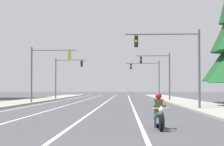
{
  "coord_description": "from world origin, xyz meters",
  "views": [
    {
      "loc": [
        2.49,
        -8.37,
        1.63
      ],
      "look_at": [
        1.54,
        21.94,
        2.76
      ],
      "focal_mm": 67.22,
      "sensor_mm": 36.0,
      "label": 1
    }
  ],
  "objects_px": {
    "traffic_signal_mid_right": "(160,70)",
    "traffic_signal_mid_left": "(64,72)",
    "motorcycle_with_rider": "(159,115)",
    "traffic_signal_near_right": "(177,56)",
    "traffic_signal_far_right": "(149,73)",
    "traffic_signal_near_left": "(44,66)"
  },
  "relations": [
    {
      "from": "motorcycle_with_rider",
      "to": "traffic_signal_far_right",
      "type": "distance_m",
      "value": 52.93
    },
    {
      "from": "traffic_signal_mid_left",
      "to": "traffic_signal_far_right",
      "type": "xyz_separation_m",
      "value": [
        12.97,
        8.02,
        0.06
      ]
    },
    {
      "from": "traffic_signal_near_right",
      "to": "traffic_signal_mid_right",
      "type": "bearing_deg",
      "value": 88.82
    },
    {
      "from": "traffic_signal_mid_right",
      "to": "traffic_signal_mid_left",
      "type": "height_order",
      "value": "same"
    },
    {
      "from": "motorcycle_with_rider",
      "to": "traffic_signal_near_right",
      "type": "bearing_deg",
      "value": 80.28
    },
    {
      "from": "motorcycle_with_rider",
      "to": "traffic_signal_near_left",
      "type": "xyz_separation_m",
      "value": [
        -10.22,
        28.86,
        3.52
      ]
    },
    {
      "from": "traffic_signal_mid_left",
      "to": "motorcycle_with_rider",
      "type": "bearing_deg",
      "value": -77.01
    },
    {
      "from": "traffic_signal_mid_left",
      "to": "traffic_signal_far_right",
      "type": "bearing_deg",
      "value": 31.74
    },
    {
      "from": "motorcycle_with_rider",
      "to": "traffic_signal_far_right",
      "type": "bearing_deg",
      "value": 87.12
    },
    {
      "from": "traffic_signal_near_right",
      "to": "traffic_signal_mid_right",
      "type": "height_order",
      "value": "same"
    },
    {
      "from": "traffic_signal_near_left",
      "to": "traffic_signal_far_right",
      "type": "distance_m",
      "value": 27.13
    },
    {
      "from": "traffic_signal_far_right",
      "to": "traffic_signal_mid_left",
      "type": "bearing_deg",
      "value": -148.26
    },
    {
      "from": "traffic_signal_near_right",
      "to": "traffic_signal_near_left",
      "type": "height_order",
      "value": "same"
    },
    {
      "from": "traffic_signal_near_right",
      "to": "traffic_signal_far_right",
      "type": "distance_m",
      "value": 37.2
    },
    {
      "from": "motorcycle_with_rider",
      "to": "traffic_signal_far_right",
      "type": "height_order",
      "value": "traffic_signal_far_right"
    },
    {
      "from": "traffic_signal_mid_right",
      "to": "traffic_signal_far_right",
      "type": "bearing_deg",
      "value": 91.62
    },
    {
      "from": "traffic_signal_near_right",
      "to": "traffic_signal_far_right",
      "type": "xyz_separation_m",
      "value": [
        -0.0,
        37.2,
        -0.01
      ]
    },
    {
      "from": "traffic_signal_near_right",
      "to": "traffic_signal_near_left",
      "type": "distance_m",
      "value": 18.53
    },
    {
      "from": "traffic_signal_mid_right",
      "to": "traffic_signal_mid_left",
      "type": "relative_size",
      "value": 1.0
    },
    {
      "from": "traffic_signal_mid_left",
      "to": "traffic_signal_far_right",
      "type": "height_order",
      "value": "same"
    },
    {
      "from": "traffic_signal_mid_right",
      "to": "traffic_signal_mid_left",
      "type": "xyz_separation_m",
      "value": [
        -13.42,
        7.77,
        0.02
      ]
    },
    {
      "from": "motorcycle_with_rider",
      "to": "traffic_signal_mid_left",
      "type": "xyz_separation_m",
      "value": [
        -10.32,
        44.72,
        3.5
      ]
    }
  ]
}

